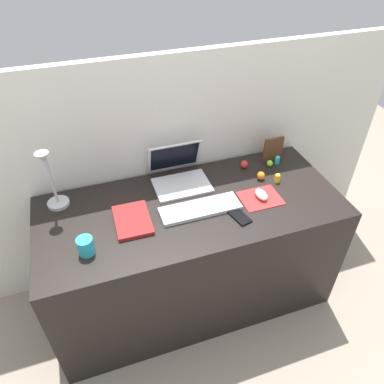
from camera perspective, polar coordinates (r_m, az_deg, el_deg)
ground_plane at (r=2.42m, az=-0.03°, el=-15.39°), size 6.00×6.00×0.00m
back_wall at (r=2.18m, az=-3.20°, el=3.24°), size 2.77×0.05×1.40m
desk at (r=2.13m, az=-0.03°, el=-9.62°), size 1.57×0.67×0.74m
laptop at (r=2.01m, az=-2.05°, el=3.09°), size 0.30×0.28×0.20m
keyboard at (r=1.84m, az=1.29°, el=-2.62°), size 0.41×0.13×0.02m
mousepad at (r=1.95m, az=10.62°, el=-0.94°), size 0.21×0.17×0.00m
mouse at (r=1.94m, az=10.77°, el=-0.39°), size 0.06×0.10×0.03m
cell_phone at (r=1.82m, az=7.37°, el=-3.77°), size 0.09×0.14×0.01m
desk_lamp at (r=1.88m, az=-21.16°, el=1.55°), size 0.11×0.15×0.36m
notebook_pad at (r=1.80m, az=-9.28°, el=-4.36°), size 0.18×0.24×0.02m
picture_frame at (r=2.21m, az=12.55°, el=6.57°), size 0.12×0.02×0.15m
coffee_mug at (r=1.68m, az=-16.27°, el=-8.12°), size 0.07×0.07×0.09m
toy_figurine_lime at (r=2.18m, az=12.06°, el=4.39°), size 0.04×0.04×0.04m
toy_figurine_cyan at (r=2.21m, az=13.20°, el=4.95°), size 0.03×0.03×0.05m
toy_figurine_yellow at (r=2.06m, az=13.20°, el=2.19°), size 0.03×0.03×0.06m
toy_figurine_orange at (r=2.07m, az=10.73°, el=2.52°), size 0.04×0.04×0.05m
toy_figurine_red at (r=2.14m, az=8.17°, el=4.30°), size 0.04×0.04×0.05m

